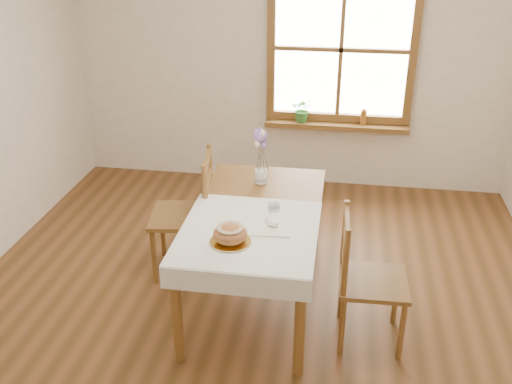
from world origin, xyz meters
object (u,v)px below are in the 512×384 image
chair_right (373,280)px  bread_plate (230,242)px  dining_table (256,222)px  flower_vase (261,177)px  chair_left (182,214)px

chair_right → bread_plate: 0.98m
dining_table → bread_plate: bearing=-100.9°
dining_table → flower_vase: flower_vase is taller
chair_right → flower_vase: size_ratio=9.00×
chair_left → bread_plate: chair_left is taller
dining_table → chair_right: chair_right is taller
chair_left → chair_right: size_ratio=1.08×
chair_left → bread_plate: (0.55, -0.77, 0.25)m
chair_left → chair_right: chair_left is taller
bread_plate → flower_vase: bearing=86.6°
flower_vase → bread_plate: bearing=-93.4°
chair_left → bread_plate: 0.98m
chair_right → flower_vase: (-0.87, 0.79, 0.33)m
chair_left → flower_vase: chair_left is taller
bread_plate → flower_vase: size_ratio=2.41×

